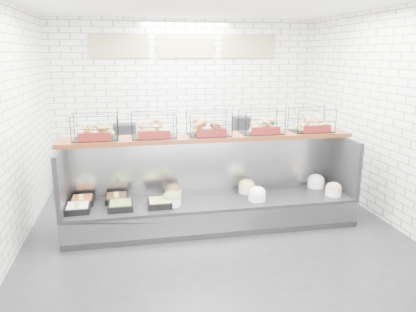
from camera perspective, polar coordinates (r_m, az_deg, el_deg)
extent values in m
plane|color=black|center=(5.59, 1.16, -10.87)|extent=(5.50, 5.50, 0.00)
cube|color=white|center=(7.82, -3.07, 7.80)|extent=(5.00, 0.02, 3.00)
cube|color=white|center=(5.22, -26.69, 3.10)|extent=(0.02, 5.50, 3.00)
cube|color=white|center=(6.17, 24.66, 4.81)|extent=(0.02, 5.50, 3.00)
cube|color=tan|center=(7.67, -12.36, 14.86)|extent=(1.05, 0.03, 0.42)
cube|color=tan|center=(7.75, -3.14, 15.15)|extent=(1.05, 0.03, 0.42)
cube|color=tan|center=(8.00, 5.70, 15.07)|extent=(1.05, 0.03, 0.42)
cube|color=black|center=(5.78, 0.54, -7.84)|extent=(4.00, 0.90, 0.40)
cube|color=#93969B|center=(5.38, 1.48, -9.34)|extent=(4.00, 0.03, 0.28)
cube|color=#93969B|center=(5.97, -0.24, -1.04)|extent=(4.00, 0.08, 0.80)
cube|color=black|center=(5.55, -19.82, -3.09)|extent=(0.06, 0.90, 0.80)
cube|color=black|center=(6.27, 18.48, -1.04)|extent=(0.06, 0.90, 0.80)
cube|color=black|center=(5.49, -17.82, -7.07)|extent=(0.31, 0.31, 0.08)
cube|color=white|center=(5.48, -17.85, -6.73)|extent=(0.26, 0.26, 0.04)
cube|color=#F7F755|center=(5.36, -18.02, -6.58)|extent=(0.06, 0.01, 0.08)
cube|color=black|center=(5.76, -17.24, -6.04)|extent=(0.30, 0.30, 0.08)
cube|color=orange|center=(5.75, -17.26, -5.71)|extent=(0.25, 0.25, 0.04)
cube|color=#F7F755|center=(5.63, -17.41, -5.54)|extent=(0.06, 0.01, 0.08)
cube|color=black|center=(5.44, -12.17, -6.89)|extent=(0.32, 0.32, 0.08)
cube|color=olive|center=(5.43, -12.19, -6.55)|extent=(0.27, 0.27, 0.04)
cube|color=#F7F755|center=(5.31, -12.24, -6.41)|extent=(0.06, 0.01, 0.08)
cube|color=black|center=(5.73, -12.69, -5.85)|extent=(0.31, 0.31, 0.08)
cube|color=brown|center=(5.71, -12.71, -5.52)|extent=(0.26, 0.26, 0.04)
cube|color=#F7F755|center=(5.59, -12.77, -5.36)|extent=(0.06, 0.01, 0.08)
cube|color=black|center=(5.45, -6.83, -6.63)|extent=(0.31, 0.31, 0.08)
cube|color=#CBBE7D|center=(5.44, -6.84, -6.29)|extent=(0.26, 0.26, 0.04)
cube|color=#F7F755|center=(5.32, -6.76, -6.14)|extent=(0.06, 0.01, 0.08)
cylinder|color=white|center=(5.47, -5.11, -6.35)|extent=(0.25, 0.25, 0.11)
ellipsoid|color=olive|center=(5.45, -5.12, -5.76)|extent=(0.25, 0.25, 0.17)
cylinder|color=white|center=(5.77, -4.87, -5.21)|extent=(0.23, 0.23, 0.11)
ellipsoid|color=brown|center=(5.75, -4.88, -4.65)|extent=(0.22, 0.22, 0.16)
cylinder|color=white|center=(5.66, 6.88, -5.66)|extent=(0.24, 0.24, 0.11)
ellipsoid|color=white|center=(5.64, 6.89, -5.09)|extent=(0.24, 0.24, 0.17)
cylinder|color=white|center=(5.96, 5.47, -4.60)|extent=(0.24, 0.24, 0.11)
ellipsoid|color=#D8CE6E|center=(5.94, 5.48, -4.05)|extent=(0.24, 0.24, 0.17)
cylinder|color=white|center=(6.08, 17.22, -4.80)|extent=(0.23, 0.23, 0.11)
ellipsoid|color=tan|center=(6.06, 17.26, -4.27)|extent=(0.22, 0.22, 0.16)
cylinder|color=white|center=(6.38, 14.93, -3.76)|extent=(0.25, 0.25, 0.11)
ellipsoid|color=silver|center=(6.36, 14.97, -3.24)|extent=(0.24, 0.24, 0.17)
cube|color=#47200F|center=(5.69, 0.12, 2.65)|extent=(4.10, 0.50, 0.06)
cube|color=black|center=(5.57, -15.59, 3.97)|extent=(0.60, 0.38, 0.34)
cube|color=#54110F|center=(5.39, -15.68, 2.55)|extent=(0.42, 0.02, 0.11)
cube|color=black|center=(5.56, -7.68, 4.34)|extent=(0.60, 0.38, 0.34)
cube|color=#54110F|center=(5.38, -7.51, 2.94)|extent=(0.42, 0.02, 0.11)
cube|color=black|center=(5.65, 0.12, 4.64)|extent=(0.60, 0.38, 0.34)
cube|color=#54110F|center=(5.48, 0.53, 3.26)|extent=(0.42, 0.02, 0.11)
cube|color=black|center=(5.85, 7.53, 4.84)|extent=(0.60, 0.38, 0.34)
cube|color=#54110F|center=(5.68, 8.14, 3.51)|extent=(0.42, 0.02, 0.11)
cube|color=black|center=(6.13, 14.37, 4.95)|extent=(0.60, 0.38, 0.34)
cube|color=#54110F|center=(5.97, 15.13, 3.68)|extent=(0.42, 0.02, 0.11)
cube|color=#93969B|center=(7.70, -2.64, -0.25)|extent=(4.00, 0.60, 0.90)
cube|color=black|center=(7.48, -11.64, 3.52)|extent=(0.40, 0.30, 0.24)
cube|color=silver|center=(7.49, -6.70, 3.49)|extent=(0.35, 0.28, 0.18)
cylinder|color=#BC2F39|center=(7.66, 1.19, 3.98)|extent=(0.09, 0.09, 0.22)
cube|color=black|center=(7.82, 4.67, 4.44)|extent=(0.30, 0.30, 0.30)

